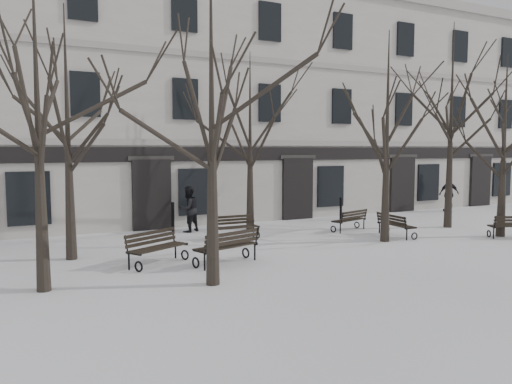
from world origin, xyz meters
TOP-DOWN VIEW (x-y plane):
  - ground at (0.00, 0.00)m, footprint 100.00×100.00m
  - building at (0.00, 12.96)m, footprint 40.40×10.20m
  - tree_0 at (-8.13, 0.27)m, footprint 5.29×5.29m
  - tree_1 at (-4.38, -0.99)m, footprint 5.73×5.73m
  - tree_2 at (3.29, 1.58)m, footprint 5.22×5.22m
  - tree_3 at (7.97, 0.43)m, footprint 4.80×4.80m
  - tree_4 at (-7.15, 3.55)m, footprint 5.27×5.27m
  - tree_5 at (0.19, 6.27)m, footprint 5.08×5.08m
  - tree_6 at (7.93, 2.93)m, footprint 5.98×5.98m
  - bench_0 at (-5.04, 1.73)m, footprint 1.99×1.51m
  - bench_1 at (-3.20, 0.80)m, footprint 2.10×1.27m
  - bench_3 at (-1.34, 4.42)m, footprint 1.75×0.64m
  - bench_4 at (3.61, 4.02)m, footprint 1.80×1.09m
  - bench_5 at (4.32, 2.18)m, footprint 0.77×1.78m
  - bollard_a at (-2.83, 7.24)m, footprint 0.15×0.15m
  - bollard_b at (5.06, 6.62)m, footprint 0.14×0.14m
  - pedestrian_b at (-2.35, 6.72)m, footprint 1.11×1.02m
  - pedestrian_c at (12.29, 6.84)m, footprint 1.19×0.76m

SIDE VIEW (x-z plane):
  - ground at x=0.00m, z-range 0.00..0.00m
  - pedestrian_b at x=-2.35m, z-range -0.93..0.93m
  - pedestrian_c at x=12.29m, z-range -0.94..0.94m
  - bench_4 at x=3.61m, z-range 0.04..0.90m
  - bench_5 at x=4.32m, z-range 0.04..0.91m
  - bench_3 at x=-1.34m, z-range 0.04..0.91m
  - bench_0 at x=-5.04m, z-range 0.04..1.01m
  - bench_1 at x=-3.20m, z-range 0.04..1.05m
  - bollard_b at x=5.06m, z-range 0.04..1.13m
  - bollard_a at x=-2.83m, z-range 0.04..1.23m
  - tree_3 at x=7.97m, z-range 0.86..7.71m
  - tree_5 at x=0.19m, z-range 0.91..8.16m
  - tree_2 at x=3.29m, z-range 0.93..8.38m
  - tree_4 at x=-7.15m, z-range 0.94..8.47m
  - tree_0 at x=-8.13m, z-range 0.94..8.50m
  - tree_1 at x=-4.38m, z-range 1.02..9.21m
  - tree_6 at x=7.93m, z-range 1.07..9.62m
  - building at x=0.00m, z-range -0.18..11.22m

